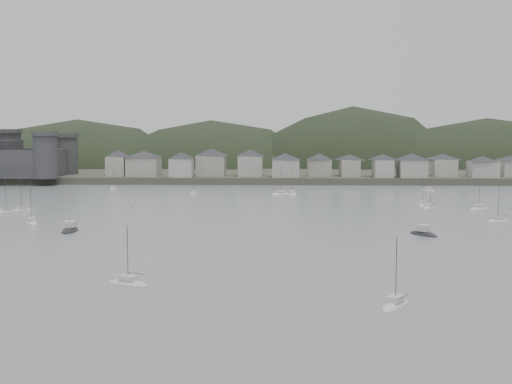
{
  "coord_description": "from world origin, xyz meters",
  "views": [
    {
      "loc": [
        5.23,
        -101.8,
        22.64
      ],
      "look_at": [
        0.0,
        75.0,
        6.0
      ],
      "focal_mm": 44.84,
      "sensor_mm": 36.0,
      "label": 1
    }
  ],
  "objects": [
    {
      "name": "forested_ridge",
      "position": [
        4.83,
        269.4,
        -11.28
      ],
      "size": [
        851.55,
        103.94,
        102.57
      ],
      "color": "black",
      "rests_on": "ground"
    },
    {
      "name": "mooring_buoys",
      "position": [
        -5.93,
        87.88,
        0.15
      ],
      "size": [
        183.29,
        101.14,
        0.7
      ],
      "color": "#CA7043",
      "rests_on": "ground"
    },
    {
      "name": "moored_fleet",
      "position": [
        -33.66,
        71.62,
        0.18
      ],
      "size": [
        245.04,
        177.3,
        13.27
      ],
      "color": "silver",
      "rests_on": "ground"
    },
    {
      "name": "motor_launch_near",
      "position": [
        38.08,
        38.5,
        0.29
      ],
      "size": [
        6.47,
        8.12,
        3.87
      ],
      "rotation": [
        0.0,
        0.0,
        0.55
      ],
      "color": "black",
      "rests_on": "ground"
    },
    {
      "name": "motor_launch_far",
      "position": [
        -41.69,
        41.57,
        0.28
      ],
      "size": [
        3.8,
        8.92,
        4.07
      ],
      "rotation": [
        0.0,
        0.0,
        3.22
      ],
      "color": "black",
      "rests_on": "ground"
    },
    {
      "name": "far_shore_land",
      "position": [
        0.0,
        295.0,
        1.5
      ],
      "size": [
        900.0,
        250.0,
        3.0
      ],
      "primitive_type": "cube",
      "color": "#383D2D",
      "rests_on": "ground"
    },
    {
      "name": "sailboat_lead",
      "position": [
        20.98,
        -20.0,
        0.18
      ],
      "size": [
        5.82,
        7.23,
        9.79
      ],
      "rotation": [
        0.0,
        0.0,
        5.7
      ],
      "color": "silver",
      "rests_on": "ground"
    },
    {
      "name": "ground",
      "position": [
        0.0,
        0.0,
        0.0
      ],
      "size": [
        900.0,
        900.0,
        0.0
      ],
      "primitive_type": "plane",
      "color": "slate",
      "rests_on": "ground"
    },
    {
      "name": "waterfront_town",
      "position": [
        50.59,
        183.34,
        8.66
      ],
      "size": [
        451.48,
        28.46,
        12.92
      ],
      "color": "#9C998F",
      "rests_on": "far_shore_land"
    }
  ]
}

